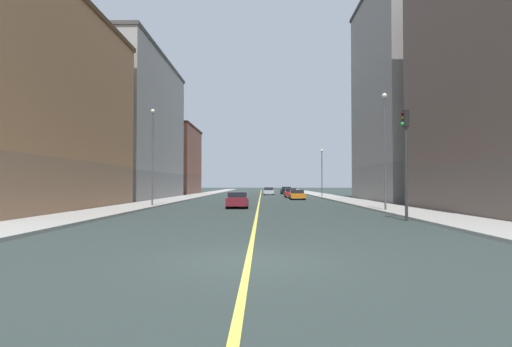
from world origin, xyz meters
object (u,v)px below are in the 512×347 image
object	(u,v)px
street_lamp_left_far	(322,168)
car_black	(286,190)
street_lamp_left_near	(385,140)
car_maroon	(237,200)
car_orange	(297,195)
building_right_midblock	(130,128)
car_red	(291,193)
street_lamp_right_near	(153,148)
car_silver	(269,191)
building_right_corner	(25,106)
building_left_mid	(410,95)
traffic_light_left_near	(406,149)
building_right_distant	(170,161)

from	to	relation	value
street_lamp_left_far	car_black	bearing A→B (deg)	102.23
street_lamp_left_near	car_black	world-z (taller)	street_lamp_left_near
car_maroon	car_orange	size ratio (longest dim) A/B	0.91
building_right_midblock	car_red	distance (m)	24.01
street_lamp_right_near	car_red	distance (m)	28.83
building_right_midblock	car_silver	bearing A→B (deg)	47.77
building_right_corner	car_black	size ratio (longest dim) A/B	4.73
street_lamp_left_near	building_right_midblock	bearing A→B (deg)	137.09
building_left_mid	street_lamp_right_near	xyz separation A→B (m)	(-25.86, -11.54, -6.97)
building_right_midblock	car_maroon	xyz separation A→B (m)	(15.22, -19.41, -8.58)
street_lamp_left_far	car_maroon	size ratio (longest dim) A/B	1.64
car_silver	car_orange	distance (m)	21.85
car_silver	traffic_light_left_near	bearing A→B (deg)	-82.83
street_lamp_right_near	car_orange	xyz separation A→B (m)	(13.64, 16.99, -4.41)
building_right_distant	street_lamp_left_far	size ratio (longest dim) A/B	2.41
car_black	car_orange	distance (m)	26.78
building_left_mid	traffic_light_left_near	world-z (taller)	building_left_mid
building_right_midblock	car_black	world-z (taller)	building_right_midblock
building_right_midblock	traffic_light_left_near	size ratio (longest dim) A/B	4.20
building_right_distant	car_black	size ratio (longest dim) A/B	3.73
car_black	car_maroon	bearing A→B (deg)	-98.28
building_right_corner	traffic_light_left_near	world-z (taller)	building_right_corner
car_maroon	car_black	xyz separation A→B (m)	(6.52, 44.84, 0.06)
street_lamp_left_far	car_orange	distance (m)	9.64
street_lamp_left_near	street_lamp_right_near	bearing A→B (deg)	162.38
building_right_corner	street_lamp_left_far	distance (m)	39.70
building_left_mid	car_red	bearing A→B (deg)	132.43
building_left_mid	street_lamp_right_near	distance (m)	29.16
building_right_corner	street_lamp_left_near	distance (m)	25.99
street_lamp_right_near	building_left_mid	bearing A→B (deg)	24.04
car_maroon	building_right_corner	bearing A→B (deg)	-165.03
building_right_distant	building_right_midblock	bearing A→B (deg)	-90.00
street_lamp_left_near	street_lamp_left_far	xyz separation A→B (m)	(0.00, 30.49, -0.73)
street_lamp_left_near	street_lamp_right_near	world-z (taller)	street_lamp_left_near
building_right_corner	building_right_midblock	world-z (taller)	building_right_midblock
traffic_light_left_near	car_orange	distance (m)	30.08
street_lamp_left_near	car_maroon	xyz separation A→B (m)	(-10.63, 4.62, -4.40)
building_right_midblock	street_lamp_right_near	xyz separation A→B (m)	(7.95, -18.35, -4.20)
building_right_corner	car_red	distance (m)	37.71
building_left_mid	car_orange	xyz separation A→B (m)	(-12.22, 5.45, -11.38)
car_red	car_orange	world-z (taller)	car_red
street_lamp_right_near	car_black	bearing A→B (deg)	72.51
traffic_light_left_near	car_maroon	distance (m)	15.46
car_maroon	street_lamp_right_near	bearing A→B (deg)	171.68
car_red	street_lamp_left_far	bearing A→B (deg)	-4.36
car_orange	car_red	bearing A→B (deg)	91.51
street_lamp_left_far	traffic_light_left_near	bearing A→B (deg)	-91.55
street_lamp_right_near	car_orange	bearing A→B (deg)	51.25
street_lamp_right_near	traffic_light_left_near	bearing A→B (deg)	-37.02
building_left_mid	car_silver	distance (m)	33.16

